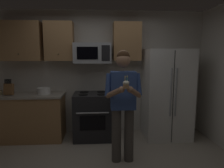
{
  "coord_description": "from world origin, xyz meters",
  "views": [
    {
      "loc": [
        -0.04,
        -2.77,
        1.7
      ],
      "look_at": [
        0.17,
        0.38,
        1.25
      ],
      "focal_mm": 33.56,
      "sensor_mm": 36.0,
      "label": 1
    }
  ],
  "objects_px": {
    "microwave": "(92,53)",
    "knife_block": "(9,89)",
    "bowl_large_white": "(44,91)",
    "person": "(123,100)",
    "oven_range": "(93,116)",
    "cupcake": "(126,84)",
    "refrigerator": "(167,94)"
  },
  "relations": [
    {
      "from": "knife_block",
      "to": "refrigerator",
      "type": "bearing_deg",
      "value": -0.18
    },
    {
      "from": "oven_range",
      "to": "knife_block",
      "type": "xyz_separation_m",
      "value": [
        -1.61,
        -0.03,
        0.58
      ]
    },
    {
      "from": "microwave",
      "to": "cupcake",
      "type": "bearing_deg",
      "value": -71.24
    },
    {
      "from": "refrigerator",
      "to": "cupcake",
      "type": "height_order",
      "value": "refrigerator"
    },
    {
      "from": "oven_range",
      "to": "knife_block",
      "type": "height_order",
      "value": "knife_block"
    },
    {
      "from": "refrigerator",
      "to": "knife_block",
      "type": "height_order",
      "value": "refrigerator"
    },
    {
      "from": "oven_range",
      "to": "microwave",
      "type": "height_order",
      "value": "microwave"
    },
    {
      "from": "bowl_large_white",
      "to": "refrigerator",
      "type": "bearing_deg",
      "value": -1.61
    },
    {
      "from": "refrigerator",
      "to": "bowl_large_white",
      "type": "distance_m",
      "value": 2.47
    },
    {
      "from": "microwave",
      "to": "bowl_large_white",
      "type": "height_order",
      "value": "microwave"
    },
    {
      "from": "cupcake",
      "to": "knife_block",
      "type": "bearing_deg",
      "value": 148.39
    },
    {
      "from": "knife_block",
      "to": "person",
      "type": "xyz_separation_m",
      "value": [
        2.1,
        -0.96,
        -0.04
      ]
    },
    {
      "from": "person",
      "to": "cupcake",
      "type": "height_order",
      "value": "person"
    },
    {
      "from": "bowl_large_white",
      "to": "knife_block",
      "type": "bearing_deg",
      "value": -174.71
    },
    {
      "from": "microwave",
      "to": "person",
      "type": "distance_m",
      "value": 1.42
    },
    {
      "from": "bowl_large_white",
      "to": "cupcake",
      "type": "bearing_deg",
      "value": -42.89
    },
    {
      "from": "refrigerator",
      "to": "oven_range",
      "type": "bearing_deg",
      "value": 178.5
    },
    {
      "from": "microwave",
      "to": "knife_block",
      "type": "xyz_separation_m",
      "value": [
        -1.61,
        -0.15,
        -0.68
      ]
    },
    {
      "from": "microwave",
      "to": "refrigerator",
      "type": "relative_size",
      "value": 0.41
    },
    {
      "from": "knife_block",
      "to": "bowl_large_white",
      "type": "height_order",
      "value": "knife_block"
    },
    {
      "from": "microwave",
      "to": "bowl_large_white",
      "type": "relative_size",
      "value": 2.8
    },
    {
      "from": "refrigerator",
      "to": "microwave",
      "type": "bearing_deg",
      "value": 173.97
    },
    {
      "from": "bowl_large_white",
      "to": "person",
      "type": "bearing_deg",
      "value": -35.11
    },
    {
      "from": "oven_range",
      "to": "person",
      "type": "xyz_separation_m",
      "value": [
        0.49,
        -0.99,
        0.53
      ]
    },
    {
      "from": "refrigerator",
      "to": "person",
      "type": "bearing_deg",
      "value": -136.64
    },
    {
      "from": "knife_block",
      "to": "bowl_large_white",
      "type": "relative_size",
      "value": 1.21
    },
    {
      "from": "person",
      "to": "cupcake",
      "type": "xyz_separation_m",
      "value": [
        0.0,
        -0.33,
        0.3
      ]
    },
    {
      "from": "oven_range",
      "to": "cupcake",
      "type": "bearing_deg",
      "value": -69.67
    },
    {
      "from": "refrigerator",
      "to": "person",
      "type": "height_order",
      "value": "refrigerator"
    },
    {
      "from": "refrigerator",
      "to": "cupcake",
      "type": "relative_size",
      "value": 10.35
    },
    {
      "from": "oven_range",
      "to": "person",
      "type": "distance_m",
      "value": 1.23
    },
    {
      "from": "oven_range",
      "to": "knife_block",
      "type": "distance_m",
      "value": 1.71
    }
  ]
}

